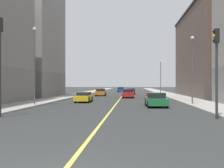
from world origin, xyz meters
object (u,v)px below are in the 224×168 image
(street_lamp_left_near, at_px, (192,63))
(car_blue, at_px, (121,90))
(car_green, at_px, (156,100))
(traffic_light_left_near, at_px, (216,60))
(car_orange, at_px, (101,92))
(building_left_mid, at_px, (212,54))
(street_lamp_right_near, at_px, (35,58))
(car_red, at_px, (128,93))
(car_yellow, at_px, (84,97))
(street_lamp_left_far, at_px, (161,74))
(building_right_midblock, at_px, (30,31))
(car_maroon, at_px, (131,91))
(traffic_light_right_near, at_px, (0,54))

(street_lamp_left_near, bearing_deg, car_blue, 101.38)
(street_lamp_left_near, relative_size, car_green, 1.75)
(traffic_light_left_near, distance_m, car_orange, 35.59)
(building_left_mid, distance_m, street_lamp_right_near, 32.00)
(building_left_mid, xyz_separation_m, car_red, (-14.47, -4.27, -6.76))
(car_orange, xyz_separation_m, car_yellow, (0.01, -18.43, -0.04))
(street_lamp_left_far, distance_m, car_orange, 15.70)
(car_red, bearing_deg, car_orange, 125.79)
(building_right_midblock, relative_size, traffic_light_left_near, 3.95)
(building_right_midblock, relative_size, car_red, 5.06)
(street_lamp_left_far, bearing_deg, car_maroon, -179.52)
(street_lamp_left_far, bearing_deg, car_blue, 122.50)
(building_right_midblock, bearing_deg, traffic_light_right_near, -73.08)
(car_blue, bearing_deg, street_lamp_right_near, -98.12)
(building_right_midblock, xyz_separation_m, car_maroon, (17.16, 14.76, -10.59))
(building_left_mid, height_order, street_lamp_left_near, building_left_mid)
(car_yellow, bearing_deg, traffic_light_left_near, -53.93)
(street_lamp_left_near, xyz_separation_m, car_orange, (-12.13, 22.16, -3.78))
(street_lamp_left_near, distance_m, car_maroon, 32.19)
(traffic_light_right_near, height_order, car_red, traffic_light_right_near)
(car_maroon, distance_m, car_green, 33.93)
(car_orange, height_order, car_maroon, car_orange)
(building_left_mid, distance_m, car_maroon, 19.73)
(traffic_light_right_near, relative_size, car_green, 1.63)
(building_left_mid, bearing_deg, traffic_light_left_near, -105.59)
(street_lamp_right_near, bearing_deg, car_green, -1.53)
(building_right_midblock, bearing_deg, traffic_light_left_near, -51.14)
(car_orange, height_order, car_green, car_green)
(street_lamp_right_near, distance_m, car_red, 19.87)
(street_lamp_left_near, bearing_deg, building_right_midblock, 145.00)
(traffic_light_right_near, height_order, car_yellow, traffic_light_right_near)
(street_lamp_left_near, bearing_deg, car_red, 114.86)
(street_lamp_left_near, relative_size, street_lamp_right_near, 0.91)
(street_lamp_left_far, height_order, car_maroon, street_lamp_left_far)
(car_green, bearing_deg, building_left_mid, 62.05)
(traffic_light_left_near, bearing_deg, building_right_midblock, 128.86)
(car_orange, distance_m, car_red, 8.91)
(building_left_mid, relative_size, street_lamp_left_near, 3.32)
(street_lamp_right_near, height_order, car_maroon, street_lamp_right_near)
(building_left_mid, relative_size, traffic_light_left_near, 4.12)
(car_red, bearing_deg, car_maroon, 88.42)
(street_lamp_left_far, bearing_deg, street_lamp_left_near, -90.00)
(building_right_midblock, bearing_deg, car_maroon, 40.70)
(traffic_light_left_near, xyz_separation_m, car_yellow, (-11.10, 15.24, -3.08))
(street_lamp_right_near, relative_size, car_green, 1.92)
(street_lamp_right_near, xyz_separation_m, car_green, (12.09, -0.32, -4.15))
(car_blue, xyz_separation_m, car_green, (5.24, -48.38, -0.01))
(traffic_light_right_near, bearing_deg, building_right_midblock, 106.92)
(traffic_light_right_near, height_order, street_lamp_right_near, street_lamp_right_near)
(car_orange, distance_m, car_blue, 23.86)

